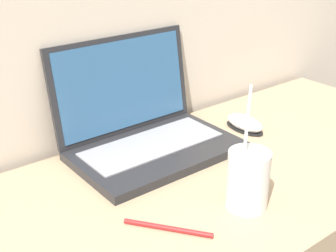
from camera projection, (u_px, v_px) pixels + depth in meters
laptop at (144, 126)px, 1.08m from camera, size 0.37×0.27×0.25m
drink_cup at (248, 178)px, 0.86m from camera, size 0.08×0.08×0.23m
computer_mouse at (245, 124)px, 1.19m from camera, size 0.06×0.11×0.04m
pen at (168, 228)px, 0.81m from camera, size 0.10×0.13×0.01m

